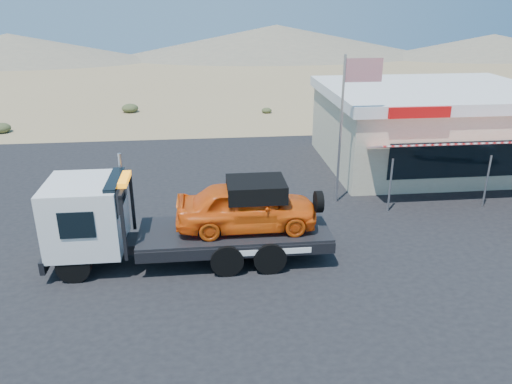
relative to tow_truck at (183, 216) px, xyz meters
The scene contains 6 objects.
ground 2.18m from the tow_truck, 10.44° to the right, with size 120.00×120.00×0.00m, color #957B54.
asphalt_lot 4.69m from the tow_truck, 38.10° to the left, with size 32.00×24.00×0.02m, color black.
tow_truck is the anchor object (origin of this frame).
jerky_store 14.81m from the tow_truck, 36.00° to the left, with size 10.40×9.97×3.90m.
flagpole 7.98m from the tow_truck, 33.40° to the left, with size 1.55×0.10×6.00m.
distant_hills 55.49m from the tow_truck, 98.60° to the left, with size 126.00×48.00×4.20m.
Camera 1 is at (-0.72, -14.31, 8.11)m, focal length 35.00 mm.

